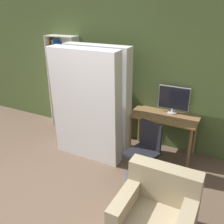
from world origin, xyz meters
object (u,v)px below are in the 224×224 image
Objects in this scene: monitor at (174,99)px; bookshelf at (63,83)px; mattress_far at (98,99)px; office_chair at (144,157)px; mattress_near at (86,106)px; armchair at (156,216)px.

bookshelf reaches higher than monitor.
bookshelf reaches higher than mattress_far.
office_chair is 0.47× the size of mattress_near.
monitor is 0.28× the size of mattress_far.
office_chair is 1.09× the size of armchair.
mattress_near is (-1.11, 0.10, 0.61)m from office_chair.
monitor is 1.22m from office_chair.
monitor reaches higher than office_chair.
mattress_far is at bearing 90.00° from mattress_near.
mattress_near is (1.21, -0.91, -0.02)m from bookshelf.
bookshelf is 2.36× the size of armchair.
bookshelf is (-2.32, 1.01, 0.63)m from office_chair.
bookshelf is at bearing 143.03° from mattress_near.
mattress_near is at bearing -144.04° from monitor.
bookshelf is 1.02× the size of mattress_far.
armchair is (0.40, -2.04, -0.71)m from monitor.
armchair is (2.87, -2.04, -0.69)m from bookshelf.
armchair is (1.66, -1.53, -0.66)m from mattress_far.
monitor is 2.47m from bookshelf.
mattress_near is at bearing 174.71° from office_chair.
monitor is at bearing 0.04° from bookshelf.
bookshelf reaches higher than mattress_near.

